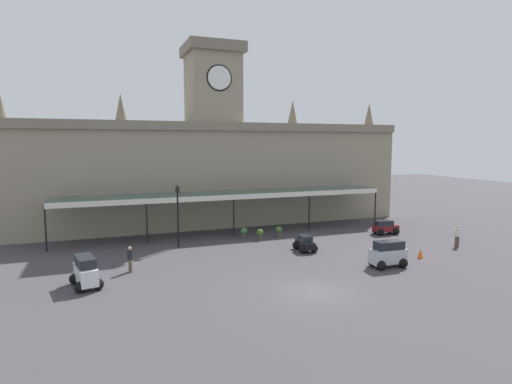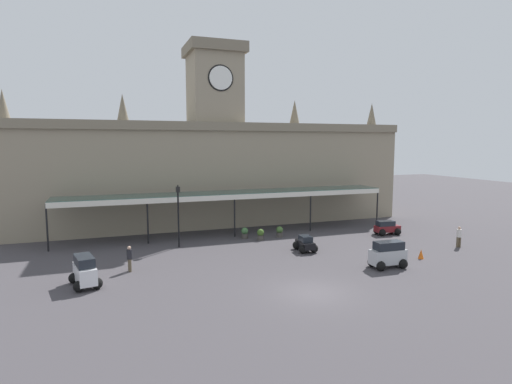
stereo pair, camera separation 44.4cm
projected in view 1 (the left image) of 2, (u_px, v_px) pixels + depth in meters
The scene contains 14 objects.
ground_plane at pixel (315, 292), 23.16m from camera, with size 140.00×140.00×0.00m, color #413E42.
station_building at pixel (214, 167), 42.45m from camera, with size 39.13×6.35×17.84m.
entrance_canopy at pixel (229, 194), 37.68m from camera, with size 29.89×3.26×3.83m.
car_white_van at pixel (86, 273), 23.94m from camera, with size 1.92×2.55×1.77m.
car_maroon_estate at pixel (385, 228), 37.91m from camera, with size 2.32×1.67×1.27m.
car_silver_van at pixel (388, 255), 27.79m from camera, with size 2.43×1.65×1.77m.
car_black_sedan at pixel (305, 244), 32.06m from camera, with size 1.63×2.12×1.19m.
pedestrian_near_entrance at pixel (457, 235), 33.32m from camera, with size 0.39×0.34×1.67m.
pedestrian_crossing_forecourt at pixel (130, 258), 26.70m from camera, with size 0.34×0.39×1.67m.
victorian_lamppost at pixel (178, 209), 32.80m from camera, with size 0.30×0.30×4.96m.
traffic_cone at pixel (420, 253), 30.03m from camera, with size 0.40×0.40×0.68m, color orange.
planter_forecourt_centre at pixel (279, 232), 36.76m from camera, with size 0.60×0.60×0.96m.
planter_near_kerb at pixel (244, 233), 36.22m from camera, with size 0.60×0.60×0.96m.
planter_by_canopy at pixel (260, 234), 35.60m from camera, with size 0.60×0.60×0.96m.
Camera 1 is at (-10.93, -19.78, 8.20)m, focal length 29.36 mm.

